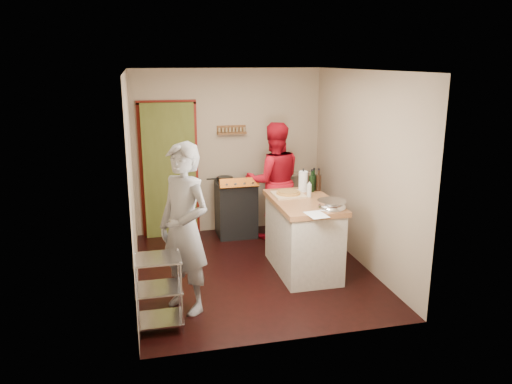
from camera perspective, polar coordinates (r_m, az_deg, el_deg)
floor at (r=6.74m, az=-0.30°, el=-8.94°), size 3.50×3.50×0.00m
back_wall at (r=7.98m, az=-7.72°, el=3.27°), size 3.00×0.44×2.60m
left_wall at (r=6.17m, az=-14.02°, el=1.11°), size 0.04×3.50×2.60m
right_wall at (r=6.81m, az=12.07°, el=2.51°), size 0.04×3.50×2.60m
ceiling at (r=6.16m, az=-0.34°, el=13.84°), size 3.00×3.50×0.02m
stove at (r=7.90m, az=-2.31°, el=-1.84°), size 0.60×0.63×1.00m
wire_shelving at (r=5.32m, az=-11.06°, el=-10.84°), size 0.48×0.40×0.80m
island at (r=6.58m, az=5.42°, el=-4.80°), size 0.77×1.45×1.29m
person_stripe at (r=5.47m, az=-8.19°, el=-4.21°), size 0.78×0.82×1.89m
person_red at (r=7.69m, az=2.07°, el=1.25°), size 0.92×0.74×1.82m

